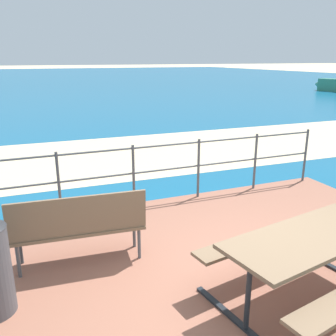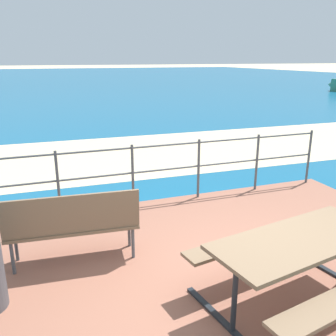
{
  "view_description": "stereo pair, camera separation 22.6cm",
  "coord_description": "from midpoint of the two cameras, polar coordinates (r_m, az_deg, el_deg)",
  "views": [
    {
      "loc": [
        -2.15,
        -2.95,
        2.45
      ],
      "look_at": [
        0.09,
        2.65,
        0.6
      ],
      "focal_mm": 38.67,
      "sensor_mm": 36.0,
      "label": 1
    },
    {
      "loc": [
        -1.94,
        -3.03,
        2.45
      ],
      "look_at": [
        0.09,
        2.65,
        0.6
      ],
      "focal_mm": 38.67,
      "sensor_mm": 36.0,
      "label": 2
    }
  ],
  "objects": [
    {
      "name": "sea_water",
      "position": [
        43.11,
        -19.53,
        12.88
      ],
      "size": [
        90.0,
        90.0,
        0.01
      ],
      "primitive_type": "cube",
      "color": "#145B84",
      "rests_on": "ground"
    },
    {
      "name": "patio_paving",
      "position": [
        4.36,
        10.88,
        -17.04
      ],
      "size": [
        6.4,
        5.2,
        0.06
      ],
      "primitive_type": "cube",
      "color": "#935B47",
      "rests_on": "ground"
    },
    {
      "name": "park_bench",
      "position": [
        4.41,
        -15.29,
        -8.52
      ],
      "size": [
        1.58,
        0.53,
        0.91
      ],
      "rotation": [
        0.0,
        0.0,
        3.06
      ],
      "color": "#7A6047",
      "rests_on": "patio_paving"
    },
    {
      "name": "railing_fence",
      "position": [
        6.08,
        -1.21,
        0.49
      ],
      "size": [
        5.94,
        0.04,
        1.05
      ],
      "color": "#4C5156",
      "rests_on": "patio_paving"
    },
    {
      "name": "ground_plane",
      "position": [
        4.37,
        10.85,
        -17.37
      ],
      "size": [
        240.0,
        240.0,
        0.0
      ],
      "primitive_type": "plane",
      "color": "beige"
    },
    {
      "name": "picnic_table",
      "position": [
        3.84,
        19.74,
        -12.05
      ],
      "size": [
        2.05,
        1.73,
        0.75
      ],
      "rotation": [
        0.0,
        0.0,
        0.18
      ],
      "color": "#7A6047",
      "rests_on": "patio_paving"
    },
    {
      "name": "beach_strip",
      "position": [
        9.53,
        -8.66,
        2.0
      ],
      "size": [
        54.07,
        5.37,
        0.01
      ],
      "primitive_type": "cube",
      "rotation": [
        0.0,
        0.0,
        -0.02
      ],
      "color": "beige",
      "rests_on": "ground"
    }
  ]
}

